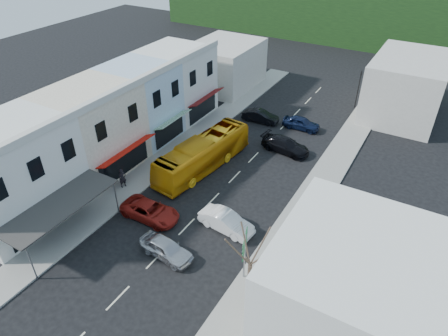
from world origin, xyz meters
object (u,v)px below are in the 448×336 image
car_silver (166,249)px  traffic_signal (358,90)px  direction_sign (244,257)px  street_tree (250,265)px  car_red (150,211)px  car_white (226,222)px  bus (203,154)px  pedestrian_left (123,179)px

car_silver → traffic_signal: traffic_signal is taller
direction_sign → street_tree: bearing=-72.8°
car_red → street_tree: bearing=-108.0°
car_white → car_red: same height
bus → traffic_signal: bearing=73.8°
car_white → pedestrian_left: bearing=95.3°
direction_sign → car_white: bearing=114.7°
car_red → direction_sign: direction_sign is taller
street_tree → bus: bearing=132.9°
direction_sign → traffic_signal: (-0.60, 31.37, 0.37)m
car_silver → car_white: same height
car_silver → pedestrian_left: pedestrian_left is taller
car_red → street_tree: size_ratio=0.64×
car_red → street_tree: 11.74m
car_white → pedestrian_left: (-10.81, 0.10, 0.30)m
car_white → direction_sign: bearing=-130.6°
car_silver → bus: bearing=24.3°
car_white → street_tree: bearing=-132.8°
car_silver → direction_sign: size_ratio=1.08×
pedestrian_left → car_red: bearing=-92.0°
car_white → traffic_signal: (2.92, 27.67, 1.70)m
car_red → bus: bearing=1.2°
car_red → direction_sign: (9.60, -1.78, 1.33)m
direction_sign → car_silver: bearing=170.9°
car_red → traffic_signal: bearing=-17.1°
bus → street_tree: bearing=-39.8°
car_red → traffic_signal: size_ratio=0.96×
car_silver → direction_sign: direction_sign is taller
bus → direction_sign: bearing=-38.8°
car_silver → street_tree: street_tree is taller
pedestrian_left → traffic_signal: size_ratio=0.35×
direction_sign → street_tree: (1.23, -1.69, 1.56)m
street_tree → traffic_signal: street_tree is taller
car_white → car_red: (-6.09, -1.92, 0.00)m
traffic_signal → bus: bearing=70.1°
car_silver → direction_sign: bearing=-75.4°
direction_sign → traffic_signal: size_ratio=0.85×
pedestrian_left → street_tree: (15.55, -5.49, 2.59)m
car_silver → traffic_signal: (5.28, 32.37, 1.70)m
bus → car_silver: (3.93, -11.18, -0.85)m
street_tree → car_white: bearing=131.4°
car_red → traffic_signal: (9.00, 29.59, 1.70)m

